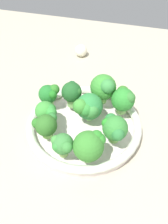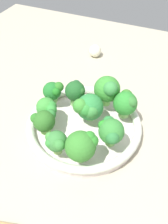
% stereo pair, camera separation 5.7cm
% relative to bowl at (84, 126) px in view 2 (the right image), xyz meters
% --- Properties ---
extents(ground_plane, '(1.30, 1.30, 0.03)m').
position_rel_bowl_xyz_m(ground_plane, '(-0.03, -0.02, -0.03)').
color(ground_plane, '#B6AD94').
extents(bowl, '(0.28, 0.28, 0.04)m').
position_rel_bowl_xyz_m(bowl, '(0.00, 0.00, 0.00)').
color(bowl, silver).
rests_on(bowl, ground_plane).
extents(broccoli_floret_0, '(0.06, 0.06, 0.08)m').
position_rel_bowl_xyz_m(broccoli_floret_0, '(-0.10, -0.04, 0.06)').
color(broccoli_floret_0, '#90CF70').
rests_on(broccoli_floret_0, bowl).
extents(broccoli_floret_1, '(0.07, 0.07, 0.07)m').
position_rel_bowl_xyz_m(broccoli_floret_1, '(0.01, -0.01, 0.06)').
color(broccoli_floret_1, '#88CA63').
rests_on(broccoli_floret_1, bowl).
extents(broccoli_floret_2, '(0.07, 0.06, 0.07)m').
position_rel_bowl_xyz_m(broccoli_floret_2, '(-0.04, -0.08, 0.06)').
color(broccoli_floret_2, '#7AB355').
rests_on(broccoli_floret_2, bowl).
extents(broccoli_floret_3, '(0.05, 0.05, 0.07)m').
position_rel_bowl_xyz_m(broccoli_floret_3, '(0.05, 0.04, 0.06)').
color(broccoli_floret_3, '#88C368').
rests_on(broccoli_floret_3, bowl).
extents(broccoli_floret_4, '(0.05, 0.05, 0.06)m').
position_rel_bowl_xyz_m(broccoli_floret_4, '(0.04, 0.10, 0.05)').
color(broccoli_floret_4, '#78B45D').
rests_on(broccoli_floret_4, bowl).
extents(broccoli_floret_5, '(0.06, 0.06, 0.07)m').
position_rel_bowl_xyz_m(broccoli_floret_5, '(0.06, -0.08, 0.06)').
color(broccoli_floret_5, '#7FBD5E').
rests_on(broccoli_floret_5, bowl).
extents(broccoli_floret_6, '(0.07, 0.06, 0.08)m').
position_rel_bowl_xyz_m(broccoli_floret_6, '(0.08, -0.03, 0.07)').
color(broccoli_floret_6, '#8ACE63').
rests_on(broccoli_floret_6, bowl).
extents(broccoli_floret_7, '(0.06, 0.05, 0.06)m').
position_rel_bowl_xyz_m(broccoli_floret_7, '(-0.06, 0.07, 0.05)').
color(broccoli_floret_7, '#84C957').
rests_on(broccoli_floret_7, bowl).
extents(broccoli_floret_8, '(0.05, 0.05, 0.06)m').
position_rel_bowl_xyz_m(broccoli_floret_8, '(-0.11, 0.02, 0.05)').
color(broccoli_floret_8, '#A3CE6D').
rests_on(broccoli_floret_8, bowl).
extents(broccoli_floret_9, '(0.05, 0.06, 0.06)m').
position_rel_bowl_xyz_m(broccoli_floret_9, '(-0.02, 0.08, 0.05)').
color(broccoli_floret_9, '#7DC04C').
rests_on(broccoli_floret_9, bowl).
extents(garlic_bulb, '(0.04, 0.04, 0.04)m').
position_rel_bowl_xyz_m(garlic_bulb, '(0.33, 0.10, 0.00)').
color(garlic_bulb, '#F4EDCC').
rests_on(garlic_bulb, ground_plane).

